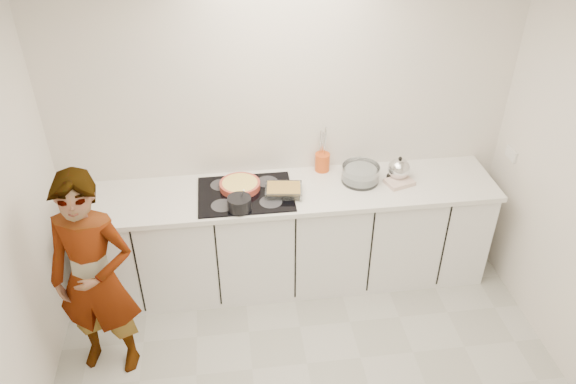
{
  "coord_description": "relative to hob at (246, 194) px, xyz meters",
  "views": [
    {
      "loc": [
        -0.48,
        -2.29,
        3.33
      ],
      "look_at": [
        -0.05,
        1.05,
        1.05
      ],
      "focal_mm": 35.0,
      "sensor_mm": 36.0,
      "label": 1
    }
  ],
  "objects": [
    {
      "name": "cook",
      "position": [
        -1.04,
        -0.68,
        -0.12
      ],
      "size": [
        0.65,
        0.49,
        1.59
      ],
      "primitive_type": "imported",
      "rotation": [
        0.0,
        0.0,
        -0.2
      ],
      "color": "white",
      "rests_on": "floor"
    },
    {
      "name": "tea_towel",
      "position": [
        1.21,
        -0.01,
        0.01
      ],
      "size": [
        0.24,
        0.21,
        0.03
      ],
      "primitive_type": "cube",
      "rotation": [
        0.0,
        0.0,
        0.31
      ],
      "color": "white",
      "rests_on": "countertop"
    },
    {
      "name": "baking_dish",
      "position": [
        0.29,
        -0.04,
        0.04
      ],
      "size": [
        0.3,
        0.24,
        0.05
      ],
      "color": "silver",
      "rests_on": "hob"
    },
    {
      "name": "mixing_bowl",
      "position": [
        0.91,
        0.07,
        0.06
      ],
      "size": [
        0.39,
        0.39,
        0.14
      ],
      "color": "silver",
      "rests_on": "countertop"
    },
    {
      "name": "countertop",
      "position": [
        0.35,
        0.02,
        -0.03
      ],
      "size": [
        3.24,
        0.64,
        0.04
      ],
      "primitive_type": "cube",
      "color": "white",
      "rests_on": "base_cabinets"
    },
    {
      "name": "wall_back",
      "position": [
        0.35,
        0.34,
        0.38
      ],
      "size": [
        3.6,
        0.0,
        2.6
      ],
      "primitive_type": "cube",
      "color": "white",
      "rests_on": "ground"
    },
    {
      "name": "hob",
      "position": [
        0.0,
        0.0,
        0.0
      ],
      "size": [
        0.72,
        0.54,
        0.01
      ],
      "primitive_type": "cube",
      "color": "black",
      "rests_on": "countertop"
    },
    {
      "name": "saucepan",
      "position": [
        -0.06,
        -0.2,
        0.06
      ],
      "size": [
        0.22,
        0.22,
        0.17
      ],
      "color": "black",
      "rests_on": "hob"
    },
    {
      "name": "tart_dish",
      "position": [
        -0.04,
        0.08,
        0.04
      ],
      "size": [
        0.33,
        0.33,
        0.05
      ],
      "color": "#B74434",
      "rests_on": "hob"
    },
    {
      "name": "utensil_crock",
      "position": [
        0.64,
        0.28,
        0.07
      ],
      "size": [
        0.12,
        0.12,
        0.15
      ],
      "primitive_type": "cylinder",
      "rotation": [
        0.0,
        0.0,
        -0.02
      ],
      "color": "#DA5016",
      "rests_on": "countertop"
    },
    {
      "name": "ceiling",
      "position": [
        0.35,
        -1.26,
        1.68
      ],
      "size": [
        3.6,
        3.2,
        0.0
      ],
      "primitive_type": "cube",
      "color": "white",
      "rests_on": "wall_back"
    },
    {
      "name": "base_cabinets",
      "position": [
        0.35,
        0.02,
        -0.48
      ],
      "size": [
        3.2,
        0.58,
        0.87
      ],
      "primitive_type": "cube",
      "color": "white",
      "rests_on": "floor"
    },
    {
      "name": "kettle",
      "position": [
        1.22,
        0.07,
        0.08
      ],
      "size": [
        0.23,
        0.23,
        0.21
      ],
      "color": "black",
      "rests_on": "countertop"
    }
  ]
}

